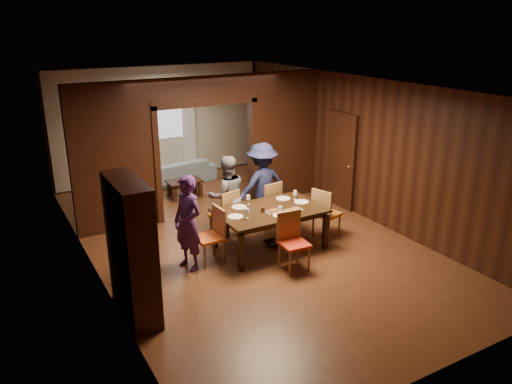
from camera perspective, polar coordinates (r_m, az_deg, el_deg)
floor at (r=9.59m, az=-1.47°, el=-5.30°), size 9.00×9.00×0.00m
ceiling at (r=8.79m, az=-1.64°, el=12.16°), size 5.50×9.00×0.02m
room_walls at (r=10.72m, az=-6.34°, el=5.76°), size 5.52×9.01×2.90m
person_purple at (r=8.25m, az=-7.80°, el=-3.57°), size 0.55×0.68×1.62m
person_grey at (r=9.48m, az=-3.36°, el=-0.48°), size 0.84×0.70×1.58m
person_navy at (r=9.91m, az=0.68°, el=0.82°), size 1.14×0.71×1.70m
sofa at (r=12.85m, az=-9.11°, el=2.29°), size 2.04×0.95×0.58m
serving_bowl at (r=9.00m, az=1.88°, el=-1.50°), size 0.30×0.30×0.07m
dining_table at (r=9.05m, az=1.60°, el=-4.22°), size 1.90×1.18×0.76m
coffee_table at (r=11.83m, az=-8.16°, el=0.40°), size 0.80×0.50×0.40m
chair_left at (r=8.54m, az=-5.39°, el=-5.04°), size 0.46×0.46×0.97m
chair_right at (r=9.62m, az=8.11°, el=-2.29°), size 0.55×0.55×0.97m
chair_far_l at (r=9.47m, az=-3.73°, el=-2.48°), size 0.55×0.55×0.97m
chair_far_r at (r=9.93m, az=1.21°, el=-1.39°), size 0.51×0.51×0.97m
chair_near at (r=8.30m, az=4.41°, el=-5.75°), size 0.47×0.47×0.97m
hutch at (r=7.06m, az=-14.05°, el=-6.38°), size 0.40×1.20×2.00m
door_right at (r=11.05m, az=9.68°, el=3.58°), size 0.06×0.90×2.10m
window_far at (r=13.02m, az=-10.94°, el=8.81°), size 1.20×0.03×1.30m
curtain_left at (r=12.85m, az=-13.92°, el=6.41°), size 0.35×0.06×2.40m
curtain_right at (r=13.32m, az=-7.69°, el=7.24°), size 0.35×0.06×2.40m
plate_left at (r=8.57m, az=-2.35°, el=-2.83°), size 0.27×0.27×0.01m
plate_far_l at (r=9.00m, az=-1.94°, el=-1.72°), size 0.27×0.27×0.01m
plate_far_r at (r=9.43m, az=3.10°, el=-0.74°), size 0.27×0.27×0.01m
plate_right at (r=9.28m, az=5.23°, el=-1.12°), size 0.27×0.27×0.01m
plate_near at (r=8.63m, az=2.83°, el=-2.66°), size 0.27×0.27×0.01m
platter_a at (r=8.79m, az=2.02°, el=-2.17°), size 0.30×0.20×0.04m
platter_b at (r=8.87m, az=4.34°, el=-2.01°), size 0.30×0.20×0.04m
wineglass_left at (r=8.47m, az=-1.04°, el=-2.47°), size 0.08×0.08×0.18m
wineglass_far at (r=9.11m, az=-0.89°, el=-0.89°), size 0.08×0.08×0.18m
wineglass_right at (r=9.37m, az=4.48°, el=-0.35°), size 0.08×0.08×0.18m
tumbler at (r=8.67m, az=2.80°, el=-2.10°), size 0.07×0.07×0.14m
condiment_jar at (r=8.77m, az=0.81°, el=-1.93°), size 0.08×0.08×0.11m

